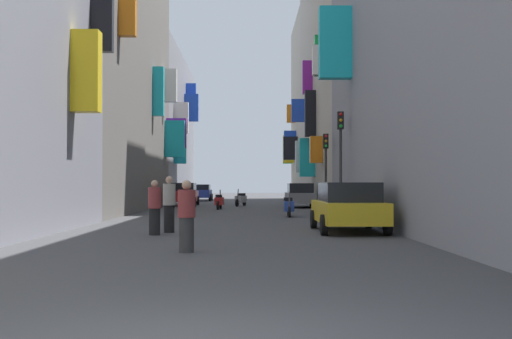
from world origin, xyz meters
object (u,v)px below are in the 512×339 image
Objects in this scene: pedestrian_crossing at (187,217)px; traffic_light_near_corner at (326,159)px; scooter_silver at (241,199)px; scooter_red at (219,201)px; pedestrian_near_left at (155,208)px; traffic_light_far_corner at (341,146)px; parked_car_blue at (200,192)px; scooter_blue at (289,206)px; parked_car_grey at (300,195)px; parked_car_yellow at (348,206)px; pedestrian_near_right at (169,205)px; parked_car_red at (184,194)px.

traffic_light_near_corner reaches higher than pedestrian_crossing.
scooter_red is at bearing -102.97° from scooter_silver.
traffic_light_far_corner reaches higher than pedestrian_near_left.
traffic_light_far_corner is (6.57, 8.58, 2.28)m from pedestrian_near_left.
parked_car_blue is 2.21× the size of scooter_red.
scooter_blue is (6.04, -26.84, -0.29)m from parked_car_blue.
pedestrian_crossing is (-3.12, -14.97, 0.30)m from scooter_blue.
parked_car_grey is 1.06× the size of traffic_light_near_corner.
parked_car_blue is at bearing 105.86° from traffic_light_far_corner.
traffic_light_far_corner is at bearing -73.82° from scooter_silver.
parked_car_yellow is at bearing -78.53° from parked_car_blue.
pedestrian_near_right is (-5.59, -20.67, 0.06)m from parked_car_grey.
pedestrian_near_left is (1.73, -25.04, -0.02)m from parked_car_red.
scooter_red is 1.04× the size of pedestrian_near_right.
traffic_light_far_corner is (5.20, 13.24, 2.30)m from pedestrian_crossing.
pedestrian_crossing is at bearing -73.60° from pedestrian_near_left.
traffic_light_far_corner is at bearing -63.23° from parked_car_red.
pedestrian_near_left is at bearing -168.02° from parked_car_yellow.
pedestrian_near_right is at bearing -176.98° from parked_car_yellow.
scooter_silver is at bearing 106.18° from traffic_light_far_corner.
traffic_light_far_corner is at bearing -39.76° from scooter_blue.
pedestrian_near_left is at bearing -95.17° from scooter_silver.
scooter_silver is at bearing 77.03° from scooter_red.
pedestrian_near_right reaches higher than pedestrian_crossing.
pedestrian_near_left is 15.60m from traffic_light_near_corner.
parked_car_grey is 11.39m from scooter_blue.
scooter_silver is (1.18, 5.14, 0.00)m from scooter_red.
pedestrian_near_left is at bearing -127.46° from traffic_light_far_corner.
scooter_blue and scooter_silver have the same top height.
parked_car_grey is 4.35m from scooter_silver.
traffic_light_far_corner is (-0.02, -5.42, 0.32)m from traffic_light_near_corner.
traffic_light_far_corner is (8.12, -28.57, 2.31)m from parked_car_blue.
parked_car_blue is 2.14× the size of scooter_silver.
traffic_light_near_corner reaches higher than parked_car_blue.
traffic_light_near_corner reaches higher than scooter_red.
scooter_blue is 1.08× the size of scooter_red.
pedestrian_crossing is (2.91, -41.80, 0.01)m from parked_car_blue.
traffic_light_near_corner is at bearing 86.20° from parked_car_yellow.
parked_car_yellow is 5.87m from pedestrian_near_left.
scooter_blue is at bearing -67.16° from scooter_red.
scooter_red is at bearing 112.84° from scooter_blue.
parked_car_yellow is 5.46m from pedestrian_near_right.
scooter_silver is 22.96m from pedestrian_near_right.
parked_car_red is 2.25× the size of scooter_silver.
scooter_red is at bearing -149.15° from parked_car_grey.
parked_car_grey is 2.75× the size of pedestrian_crossing.
pedestrian_crossing reaches higher than parked_car_red.
parked_car_red is at bearing 107.43° from parked_car_yellow.
traffic_light_far_corner is at bearing -90.24° from traffic_light_near_corner.
parked_car_red is 2.60× the size of pedestrian_near_left.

